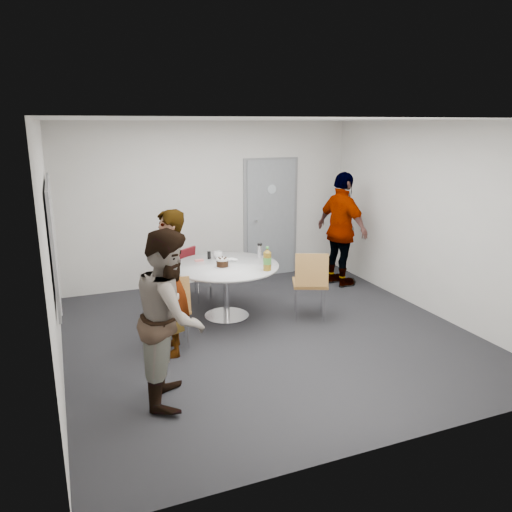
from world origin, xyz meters
name	(u,v)px	position (x,y,z in m)	size (l,w,h in m)	color
floor	(268,335)	(0.00, 0.00, 0.00)	(5.00, 5.00, 0.00)	black
ceiling	(270,120)	(0.00, 0.00, 2.70)	(5.00, 5.00, 0.00)	silver
wall_back	(210,204)	(0.00, 2.50, 1.35)	(5.00, 5.00, 0.00)	beige
wall_left	(51,252)	(-2.50, 0.00, 1.35)	(5.00, 5.00, 0.00)	beige
wall_right	(432,219)	(2.50, 0.00, 1.35)	(5.00, 5.00, 0.00)	beige
wall_front	(396,297)	(0.00, -2.50, 1.35)	(5.00, 5.00, 0.00)	beige
door	(271,218)	(1.10, 2.48, 1.03)	(1.02, 0.17, 2.12)	gray
whiteboard	(53,239)	(-2.46, 0.20, 1.45)	(0.04, 1.90, 1.25)	slate
table	(228,272)	(-0.28, 0.79, 0.66)	(1.47, 1.47, 1.09)	silver
chair_near_left	(171,304)	(-1.23, 0.09, 0.57)	(0.48, 0.51, 0.93)	olive
chair_near_right	(311,278)	(0.74, 0.26, 0.60)	(0.62, 0.65, 0.98)	olive
chair_far	(192,269)	(-0.54, 1.74, 0.48)	(0.54, 0.55, 0.80)	maroon
person_main	(170,283)	(-1.26, -0.02, 0.86)	(0.63, 0.41, 1.73)	#A5C6EA
person_left	(171,316)	(-1.47, -1.03, 0.86)	(0.84, 0.65, 1.72)	white
person_right	(342,230)	(1.95, 1.47, 0.95)	(1.12, 0.46, 1.90)	black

